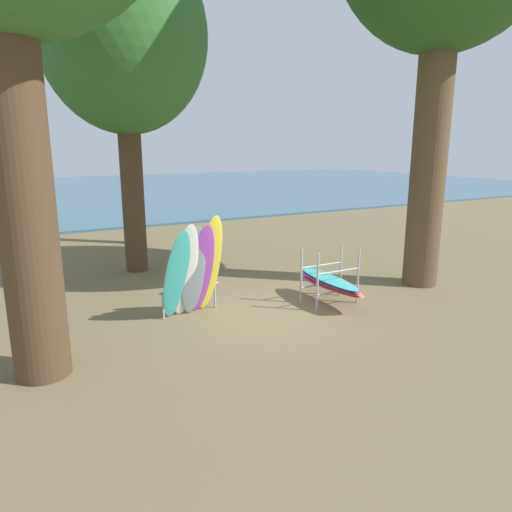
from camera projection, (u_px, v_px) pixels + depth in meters
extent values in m
plane|color=brown|center=(271.00, 312.00, 9.86)|extent=(80.00, 80.00, 0.00)
cube|color=#38607A|center=(70.00, 192.00, 35.12)|extent=(80.00, 36.00, 0.10)
cylinder|color=#4C3823|center=(21.00, 170.00, 6.47)|extent=(0.81, 0.81, 6.17)
cylinder|color=brown|center=(430.00, 147.00, 11.11)|extent=(0.84, 0.84, 6.78)
cylinder|color=#4C3823|center=(132.00, 184.00, 12.65)|extent=(0.60, 0.60, 4.80)
ellipsoid|color=#387033|center=(123.00, 34.00, 11.79)|extent=(4.28, 4.28, 4.92)
cylinder|color=brown|center=(126.00, 155.00, 16.15)|extent=(0.42, 0.42, 6.24)
ellipsoid|color=#33662D|center=(118.00, 19.00, 15.16)|extent=(3.80, 3.80, 4.37)
ellipsoid|color=#38B2AD|center=(177.00, 276.00, 9.10)|extent=(0.65, 0.83, 1.90)
ellipsoid|color=white|center=(185.00, 271.00, 9.21)|extent=(0.58, 0.78, 2.00)
ellipsoid|color=gray|center=(193.00, 272.00, 9.34)|extent=(0.56, 0.60, 1.93)
ellipsoid|color=purple|center=(201.00, 270.00, 9.46)|extent=(0.59, 0.72, 1.94)
ellipsoid|color=yellow|center=(209.00, 264.00, 9.56)|extent=(0.60, 0.75, 2.11)
cylinder|color=#9EA0A5|center=(163.00, 306.00, 9.37)|extent=(0.04, 0.04, 0.55)
cylinder|color=#9EA0A5|center=(215.00, 296.00, 10.05)|extent=(0.04, 0.04, 0.55)
cylinder|color=#9EA0A5|center=(190.00, 288.00, 9.65)|extent=(1.36, 0.20, 0.04)
cylinder|color=#9EA0A5|center=(318.00, 283.00, 9.77)|extent=(0.05, 0.05, 1.25)
cylinder|color=#9EA0A5|center=(358.00, 276.00, 10.29)|extent=(0.05, 0.05, 1.25)
cylinder|color=#9EA0A5|center=(301.00, 276.00, 10.29)|extent=(0.05, 0.05, 1.25)
cylinder|color=#9EA0A5|center=(341.00, 270.00, 10.80)|extent=(0.05, 0.05, 1.25)
cylinder|color=#9EA0A5|center=(338.00, 291.00, 10.10)|extent=(1.10, 0.04, 0.04)
cylinder|color=#9EA0A5|center=(339.00, 271.00, 9.99)|extent=(1.10, 0.04, 0.04)
cylinder|color=#9EA0A5|center=(321.00, 284.00, 10.61)|extent=(1.10, 0.04, 0.04)
cylinder|color=#9EA0A5|center=(322.00, 265.00, 10.50)|extent=(1.10, 0.04, 0.04)
ellipsoid|color=pink|center=(330.00, 286.00, 10.35)|extent=(0.62, 2.12, 0.06)
ellipsoid|color=orange|center=(331.00, 283.00, 10.35)|extent=(0.61, 2.12, 0.06)
ellipsoid|color=purple|center=(328.00, 281.00, 10.30)|extent=(0.55, 2.11, 0.06)
ellipsoid|color=#38B2AD|center=(328.00, 278.00, 10.28)|extent=(0.65, 2.13, 0.06)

